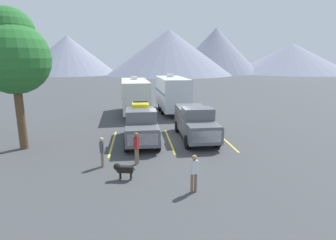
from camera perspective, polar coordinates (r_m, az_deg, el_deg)
The scene contains 14 objects.
ground_plane at distance 18.32m, azimuth 0.20°, elevation -4.05°, with size 240.00×240.00×0.00m, color #3F4244.
pickup_truck_a at distance 17.62m, azimuth -5.70°, elevation -0.80°, with size 2.18×5.33×2.54m.
pickup_truck_b at distance 18.31m, azimuth 5.79°, elevation -0.40°, with size 2.21×5.71×2.23m.
lot_stripe_a at distance 17.86m, azimuth -11.63°, elevation -4.75°, with size 0.12×5.50×0.01m, color gold.
lot_stripe_b at distance 17.90m, azimuth 0.36°, elevation -4.44°, with size 0.12×5.50×0.01m, color gold.
lot_stripe_c at distance 18.70m, azimuth 11.80°, elevation -3.96°, with size 0.12×5.50×0.01m, color gold.
camper_trailer_a at distance 26.38m, azimuth -7.02°, elevation 5.29°, with size 2.84×8.55×3.64m.
camper_trailer_b at distance 27.16m, azimuth 0.84°, elevation 5.79°, with size 2.86×8.29×3.82m.
person_a at distance 13.80m, azimuth -6.69°, elevation -5.53°, with size 0.30×0.34×1.70m.
person_b at distance 11.02m, azimuth 5.53°, elevation -10.68°, with size 0.35×0.23×1.59m.
person_c at distance 13.84m, azimuth -13.82°, elevation -6.18°, with size 0.21×0.34×1.54m.
dog at distance 12.36m, azimuth -9.63°, elevation -10.14°, with size 0.98×0.40×0.76m.
tree_a at distance 17.93m, azimuth -30.09°, elevation 12.28°, with size 4.04×4.04×8.17m.
mountain_ridge at distance 101.38m, azimuth 1.44°, elevation 13.79°, with size 140.53×47.18×17.21m.
Camera 1 is at (-2.05, -17.42, 5.27)m, focal length 28.78 mm.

